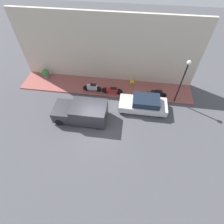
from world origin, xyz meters
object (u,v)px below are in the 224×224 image
Objects in this scene: motorcycle_black at (157,93)px; scooter_silver at (92,87)px; delivery_van at (81,112)px; streetlamp at (184,75)px; motorcycle_red at (112,90)px; parked_car at (144,104)px; cafe_chair at (131,81)px; potted_plant at (46,73)px.

motorcycle_black is 6.30m from scooter_silver.
streetlamp is (3.20, -8.26, 2.23)m from delivery_van.
scooter_silver is (-0.01, 6.30, 0.03)m from motorcycle_black.
delivery_van reaches higher than motorcycle_black.
parked_car is at bearing -116.80° from motorcycle_red.
delivery_van is 9.13m from streetlamp.
parked_car is at bearing -108.21° from scooter_silver.
delivery_van is at bearing 109.11° from parked_car.
cafe_chair reaches higher than motorcycle_red.
scooter_silver is at bearing 87.89° from streetlamp.
scooter_silver is 4.06m from cafe_chair.
cafe_chair is (1.78, 4.29, -2.50)m from streetlamp.
parked_car is 3.42m from cafe_chair.
motorcycle_red is (1.56, 3.08, -0.13)m from parked_car.
streetlamp is at bearing -65.20° from parked_car.
delivery_van reaches higher than parked_car.
streetlamp is at bearing -97.48° from potted_plant.
motorcycle_red is 1.10× the size of scooter_silver.
parked_car is at bearing -157.50° from cafe_chair.
cafe_chair is (1.60, -1.77, 0.07)m from motorcycle_red.
motorcycle_black is 1.97× the size of potted_plant.
parked_car is 4.77× the size of cafe_chair.
cafe_chair reaches higher than motorcycle_black.
motorcycle_red is 2.02× the size of potted_plant.
streetlamp reaches higher than delivery_van.
delivery_van is at bearing -133.66° from potted_plant.
delivery_van is (-1.83, 5.28, 0.20)m from parked_car.
streetlamp is 13.80m from potted_plant.
parked_car is 10.95m from potted_plant.
potted_plant is at bearing 82.91° from motorcycle_black.
parked_car is at bearing -70.89° from delivery_van.
potted_plant is (1.46, 11.71, 0.12)m from motorcycle_black.
potted_plant is at bearing 90.09° from cafe_chair.
streetlamp reaches higher than motorcycle_black.
scooter_silver is at bearing -105.22° from potted_plant.
potted_plant reaches higher than cafe_chair.
streetlamp reaches higher than cafe_chair.
cafe_chair is (1.48, -3.78, 0.03)m from scooter_silver.
scooter_silver is at bearing 71.79° from parked_car.
motorcycle_red is at bearing -102.09° from potted_plant.
motorcycle_red is at bearing -93.35° from scooter_silver.
streetlamp is at bearing -92.11° from scooter_silver.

